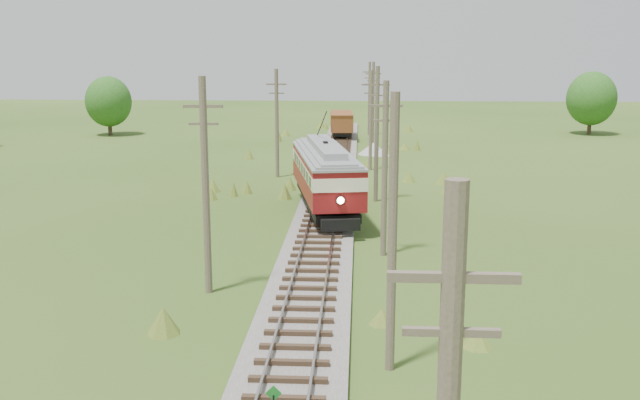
# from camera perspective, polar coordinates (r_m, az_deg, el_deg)

# --- Properties ---
(railbed_main) EXTENTS (3.60, 96.00, 0.57)m
(railbed_main) POSITION_cam_1_polar(r_m,az_deg,el_deg) (51.24, 0.82, 0.85)
(railbed_main) COLOR #605B54
(railbed_main) RESTS_ON ground
(streetcar) EXTENTS (5.16, 13.06, 5.90)m
(streetcar) POSITION_cam_1_polar(r_m,az_deg,el_deg) (43.68, 0.44, 2.29)
(streetcar) COLOR black
(streetcar) RESTS_ON ground
(gondola) EXTENTS (2.79, 7.65, 2.51)m
(gondola) POSITION_cam_1_polar(r_m,az_deg,el_deg) (82.19, 1.74, 6.22)
(gondola) COLOR black
(gondola) RESTS_ON ground
(gravel_pile) EXTENTS (3.17, 3.37, 1.15)m
(gravel_pile) POSITION_cam_1_polar(r_m,az_deg,el_deg) (70.14, 4.39, 4.09)
(gravel_pile) COLOR gray
(gravel_pile) RESTS_ON ground
(utility_pole_r_1) EXTENTS (0.30, 0.30, 8.80)m
(utility_pole_r_1) POSITION_cam_1_polar(r_m,az_deg,el_deg) (22.00, 5.81, -2.87)
(utility_pole_r_1) COLOR brown
(utility_pole_r_1) RESTS_ON ground
(utility_pole_r_2) EXTENTS (1.60, 0.30, 8.60)m
(utility_pole_r_2) POSITION_cam_1_polar(r_m,az_deg,el_deg) (34.73, 5.20, 2.61)
(utility_pole_r_2) COLOR brown
(utility_pole_r_2) RESTS_ON ground
(utility_pole_r_3) EXTENTS (1.60, 0.30, 9.00)m
(utility_pole_r_3) POSITION_cam_1_polar(r_m,az_deg,el_deg) (47.58, 4.56, 5.36)
(utility_pole_r_3) COLOR brown
(utility_pole_r_3) RESTS_ON ground
(utility_pole_r_4) EXTENTS (1.60, 0.30, 8.40)m
(utility_pole_r_4) POSITION_cam_1_polar(r_m,az_deg,el_deg) (60.53, 4.08, 6.47)
(utility_pole_r_4) COLOR brown
(utility_pole_r_4) RESTS_ON ground
(utility_pole_r_5) EXTENTS (1.60, 0.30, 8.90)m
(utility_pole_r_5) POSITION_cam_1_polar(r_m,az_deg,el_deg) (73.47, 4.25, 7.61)
(utility_pole_r_5) COLOR brown
(utility_pole_r_5) RESTS_ON ground
(utility_pole_r_6) EXTENTS (1.60, 0.30, 8.70)m
(utility_pole_r_6) POSITION_cam_1_polar(r_m,az_deg,el_deg) (86.44, 3.97, 8.18)
(utility_pole_r_6) COLOR brown
(utility_pole_r_6) RESTS_ON ground
(utility_pole_l_a) EXTENTS (1.60, 0.30, 9.00)m
(utility_pole_l_a) POSITION_cam_1_polar(r_m,az_deg,el_deg) (29.43, -9.15, 1.24)
(utility_pole_l_a) COLOR brown
(utility_pole_l_a) RESTS_ON ground
(utility_pole_l_b) EXTENTS (1.60, 0.30, 8.60)m
(utility_pole_l_b) POSITION_cam_1_polar(r_m,az_deg,el_deg) (56.91, -3.47, 6.23)
(utility_pole_l_b) COLOR brown
(utility_pole_l_b) RESTS_ON ground
(tree_mid_a) EXTENTS (5.46, 5.46, 7.03)m
(tree_mid_a) POSITION_cam_1_polar(r_m,az_deg,el_deg) (89.66, -16.57, 7.56)
(tree_mid_a) COLOR #38281C
(tree_mid_a) RESTS_ON ground
(tree_mid_b) EXTENTS (5.88, 5.88, 7.57)m
(tree_mid_b) POSITION_cam_1_polar(r_m,az_deg,el_deg) (92.75, 20.89, 7.59)
(tree_mid_b) COLOR #38281C
(tree_mid_b) RESTS_ON ground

